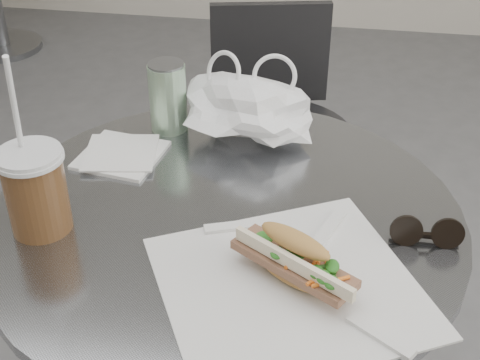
% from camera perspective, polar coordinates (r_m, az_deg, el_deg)
% --- Properties ---
extents(cafe_table, '(0.76, 0.76, 0.74)m').
position_cam_1_polar(cafe_table, '(1.25, -1.11, -12.97)').
color(cafe_table, slate).
rests_on(cafe_table, ground).
extents(chair_far, '(0.41, 0.45, 0.78)m').
position_cam_1_polar(chair_far, '(1.88, 2.76, 0.74)').
color(chair_far, '#2B2B2D').
rests_on(chair_far, ground).
extents(sandwich_paper, '(0.45, 0.45, 0.00)m').
position_cam_1_polar(sandwich_paper, '(0.93, 4.18, -9.00)').
color(sandwich_paper, white).
rests_on(sandwich_paper, cafe_table).
extents(banh_mi, '(0.24, 0.20, 0.08)m').
position_cam_1_polar(banh_mi, '(0.92, 4.62, -6.74)').
color(banh_mi, '#C28A49').
rests_on(banh_mi, sandwich_paper).
extents(iced_coffee, '(0.10, 0.10, 0.29)m').
position_cam_1_polar(iced_coffee, '(1.04, -17.05, -0.76)').
color(iced_coffee, brown).
rests_on(iced_coffee, cafe_table).
extents(sunglasses, '(0.11, 0.03, 0.05)m').
position_cam_1_polar(sunglasses, '(1.03, 15.62, -4.42)').
color(sunglasses, black).
rests_on(sunglasses, cafe_table).
extents(plastic_bag, '(0.27, 0.23, 0.12)m').
position_cam_1_polar(plastic_bag, '(1.24, 0.59, 6.03)').
color(plastic_bag, white).
rests_on(plastic_bag, cafe_table).
extents(napkin_stack, '(0.16, 0.16, 0.01)m').
position_cam_1_polar(napkin_stack, '(1.22, -10.12, 2.17)').
color(napkin_stack, white).
rests_on(napkin_stack, cafe_table).
extents(drink_can, '(0.07, 0.07, 0.13)m').
position_cam_1_polar(drink_can, '(1.27, -6.18, 7.08)').
color(drink_can, '#599859').
rests_on(drink_can, cafe_table).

